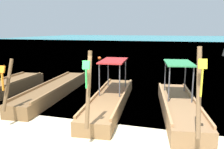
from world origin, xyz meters
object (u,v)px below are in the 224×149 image
(mooring_buoy_far, at_px, (179,62))
(longtail_boat_turquoise_ribbon, at_px, (2,89))
(longtail_boat_orange_ribbon, at_px, (54,90))
(longtail_boat_yellow_ribbon, at_px, (179,106))
(mooring_buoy_near, at_px, (100,58))
(longtail_boat_green_ribbon, at_px, (110,99))

(mooring_buoy_far, bearing_deg, longtail_boat_turquoise_ribbon, -121.92)
(longtail_boat_orange_ribbon, distance_m, longtail_boat_yellow_ribbon, 5.99)
(longtail_boat_orange_ribbon, height_order, mooring_buoy_near, longtail_boat_orange_ribbon)
(mooring_buoy_near, bearing_deg, longtail_boat_yellow_ribbon, -60.33)
(longtail_boat_yellow_ribbon, bearing_deg, longtail_boat_green_ribbon, 176.03)
(longtail_boat_green_ribbon, xyz_separation_m, longtail_boat_yellow_ribbon, (2.82, -0.20, 0.02))
(mooring_buoy_near, bearing_deg, longtail_boat_turquoise_ribbon, -91.03)
(mooring_buoy_near, distance_m, mooring_buoy_far, 8.19)
(longtail_boat_yellow_ribbon, xyz_separation_m, mooring_buoy_far, (-0.10, 13.90, -0.13))
(mooring_buoy_near, bearing_deg, longtail_boat_green_ribbon, -69.17)
(longtail_boat_green_ribbon, bearing_deg, mooring_buoy_near, 110.83)
(mooring_buoy_near, xyz_separation_m, mooring_buoy_far, (8.17, -0.62, 0.02))
(longtail_boat_orange_ribbon, relative_size, mooring_buoy_far, 17.62)
(mooring_buoy_near, bearing_deg, mooring_buoy_far, -4.31)
(longtail_boat_turquoise_ribbon, distance_m, mooring_buoy_near, 14.14)
(longtail_boat_yellow_ribbon, height_order, mooring_buoy_far, longtail_boat_yellow_ribbon)
(longtail_boat_turquoise_ribbon, height_order, mooring_buoy_near, longtail_boat_turquoise_ribbon)
(longtail_boat_green_ribbon, relative_size, mooring_buoy_near, 17.83)
(longtail_boat_orange_ribbon, relative_size, longtail_boat_yellow_ribbon, 1.20)
(mooring_buoy_near, bearing_deg, longtail_boat_orange_ribbon, -80.14)
(longtail_boat_turquoise_ribbon, distance_m, mooring_buoy_far, 15.93)
(longtail_boat_turquoise_ribbon, bearing_deg, longtail_boat_yellow_ribbon, -2.57)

